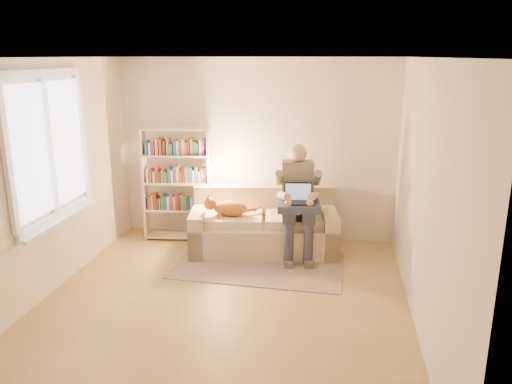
% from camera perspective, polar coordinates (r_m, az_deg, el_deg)
% --- Properties ---
extents(floor, '(4.50, 4.50, 0.00)m').
position_cam_1_polar(floor, '(5.56, -3.83, -12.77)').
color(floor, olive).
rests_on(floor, ground).
extents(ceiling, '(4.00, 4.50, 0.02)m').
position_cam_1_polar(ceiling, '(4.91, -4.39, 15.09)').
color(ceiling, white).
rests_on(ceiling, wall_back).
extents(wall_left, '(0.02, 4.50, 2.60)m').
position_cam_1_polar(wall_left, '(5.87, -23.46, 1.08)').
color(wall_left, silver).
rests_on(wall_left, floor).
extents(wall_right, '(0.02, 4.50, 2.60)m').
position_cam_1_polar(wall_right, '(5.02, 18.71, -0.71)').
color(wall_right, silver).
rests_on(wall_right, floor).
extents(wall_back, '(4.00, 0.02, 2.60)m').
position_cam_1_polar(wall_back, '(7.24, 0.03, 4.85)').
color(wall_back, silver).
rests_on(wall_back, floor).
extents(wall_front, '(4.00, 0.02, 2.60)m').
position_cam_1_polar(wall_front, '(3.07, -13.97, -10.57)').
color(wall_front, silver).
rests_on(wall_front, floor).
extents(window, '(0.12, 1.52, 1.69)m').
position_cam_1_polar(window, '(5.99, -22.09, 2.22)').
color(window, white).
rests_on(window, wall_left).
extents(sofa, '(2.08, 1.15, 0.84)m').
position_cam_1_polar(sofa, '(6.91, 0.89, -4.21)').
color(sofa, tan).
rests_on(sofa, floor).
extents(person, '(0.51, 0.72, 1.49)m').
position_cam_1_polar(person, '(6.62, 4.80, -0.38)').
color(person, slate).
rests_on(person, sofa).
extents(cat, '(0.70, 0.32, 0.26)m').
position_cam_1_polar(cat, '(6.71, -3.21, -1.79)').
color(cat, orange).
rests_on(cat, sofa).
extents(blanket, '(0.61, 0.52, 0.09)m').
position_cam_1_polar(blanket, '(6.50, 5.07, -1.58)').
color(blanket, '#293649').
rests_on(blanket, person).
extents(laptop, '(0.40, 0.33, 0.32)m').
position_cam_1_polar(laptop, '(6.48, 5.09, -0.64)').
color(laptop, black).
rests_on(laptop, blanket).
extents(bookshelf, '(1.12, 0.36, 1.66)m').
position_cam_1_polar(bookshelf, '(7.24, -9.00, 1.55)').
color(bookshelf, beige).
rests_on(bookshelf, floor).
extents(rug, '(2.19, 1.35, 0.01)m').
position_cam_1_polar(rug, '(6.50, 0.36, -8.35)').
color(rug, gray).
rests_on(rug, floor).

